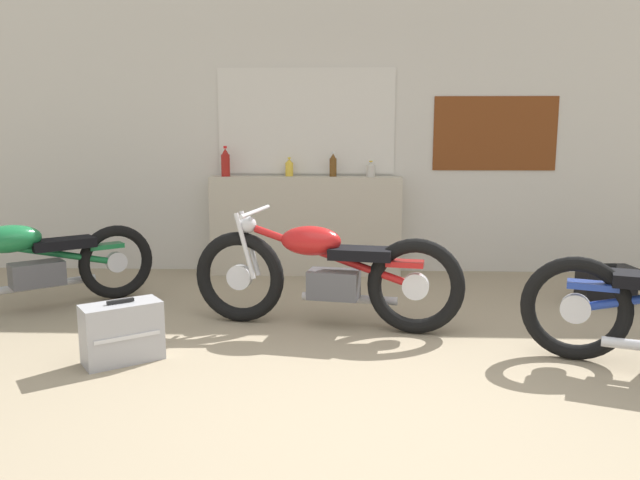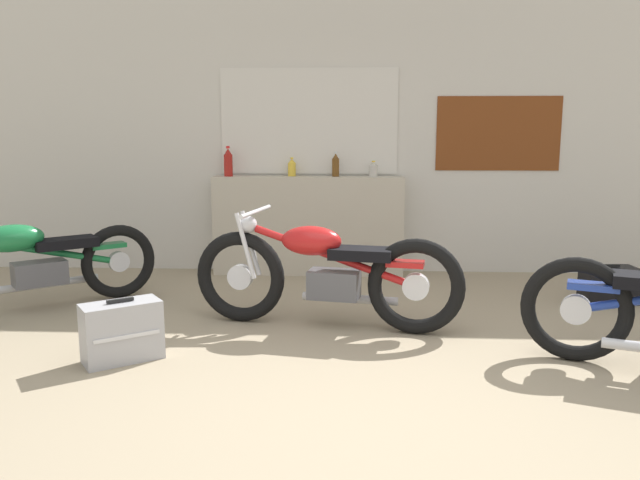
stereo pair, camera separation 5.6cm
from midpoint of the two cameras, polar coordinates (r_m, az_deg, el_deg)
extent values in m
plane|color=gray|center=(3.33, 3.59, -16.04)|extent=(24.00, 24.00, 0.00)
cube|color=beige|center=(6.51, 2.88, 9.37)|extent=(10.00, 0.06, 2.80)
cube|color=silver|center=(6.49, -1.51, 10.79)|extent=(1.75, 0.01, 1.01)
cube|color=beige|center=(6.48, -1.52, 10.79)|extent=(1.81, 0.01, 1.07)
cube|color=brown|center=(6.65, 15.48, 9.36)|extent=(1.25, 0.01, 0.74)
cube|color=#B7AD99|center=(6.41, -1.55, 1.33)|extent=(1.94, 0.28, 1.01)
cylinder|color=maroon|center=(6.44, -8.88, 6.75)|extent=(0.09, 0.09, 0.22)
cone|color=maroon|center=(6.44, -8.91, 8.00)|extent=(0.08, 0.08, 0.06)
cylinder|color=red|center=(6.43, -8.92, 8.38)|extent=(0.04, 0.04, 0.02)
cylinder|color=gold|center=(6.41, -3.08, 6.46)|extent=(0.08, 0.08, 0.14)
cone|color=gold|center=(6.41, -3.09, 7.25)|extent=(0.07, 0.07, 0.04)
cylinder|color=gold|center=(6.40, -3.09, 7.49)|extent=(0.03, 0.03, 0.02)
cylinder|color=#5B3814|center=(6.35, 0.95, 6.64)|extent=(0.07, 0.07, 0.18)
cone|color=#5B3814|center=(6.34, 0.95, 7.69)|extent=(0.06, 0.06, 0.05)
cylinder|color=silver|center=(6.34, 0.95, 8.01)|extent=(0.03, 0.03, 0.02)
cylinder|color=#B7B2A8|center=(6.33, 4.41, 6.31)|extent=(0.09, 0.09, 0.12)
cone|color=#B7B2A8|center=(6.33, 4.42, 6.98)|extent=(0.08, 0.08, 0.03)
cylinder|color=gold|center=(6.33, 4.42, 7.18)|extent=(0.04, 0.04, 0.01)
torus|color=black|center=(4.32, 21.97, -5.82)|extent=(0.67, 0.33, 0.68)
cylinder|color=silver|center=(4.32, 21.97, -5.82)|extent=(0.20, 0.13, 0.19)
cube|color=navy|center=(4.28, 23.32, -3.83)|extent=(0.33, 0.24, 0.04)
torus|color=black|center=(4.84, -7.68, -3.37)|extent=(0.71, 0.23, 0.71)
cylinder|color=silver|center=(4.84, -7.68, -3.37)|extent=(0.20, 0.11, 0.19)
torus|color=black|center=(4.56, 8.39, -4.21)|extent=(0.71, 0.23, 0.71)
cylinder|color=silver|center=(4.56, 8.39, -4.21)|extent=(0.20, 0.11, 0.19)
cube|color=#4C4C51|center=(4.65, 0.92, -4.07)|extent=(0.41, 0.29, 0.21)
cylinder|color=#B21919|center=(4.60, 0.93, -1.55)|extent=(1.21, 0.28, 0.43)
ellipsoid|color=#B21919|center=(4.62, -1.19, -0.06)|extent=(0.49, 0.32, 0.22)
cube|color=black|center=(4.56, 3.41, -1.23)|extent=(0.49, 0.32, 0.08)
cube|color=#B21919|center=(4.53, 7.42, -2.14)|extent=(0.29, 0.19, 0.04)
cylinder|color=silver|center=(4.71, -7.24, -0.56)|extent=(0.17, 0.07, 0.50)
cylinder|color=silver|center=(4.82, -6.76, -0.30)|extent=(0.17, 0.07, 0.50)
cylinder|color=silver|center=(4.71, -6.29, 2.60)|extent=(0.15, 0.64, 0.03)
sphere|color=silver|center=(4.74, -6.95, 1.42)|extent=(0.13, 0.13, 0.13)
cylinder|color=silver|center=(4.80, 2.36, -5.37)|extent=(0.74, 0.20, 0.06)
torus|color=black|center=(5.77, -18.38, -1.93)|extent=(0.57, 0.48, 0.65)
cylinder|color=silver|center=(5.77, -18.38, -1.93)|extent=(0.18, 0.16, 0.18)
cube|color=#4C4C51|center=(5.61, -24.70, -2.83)|extent=(0.45, 0.43, 0.19)
cylinder|color=#196B38|center=(5.57, -24.84, -0.90)|extent=(1.06, 0.88, 0.41)
ellipsoid|color=#196B38|center=(5.52, -26.84, 0.08)|extent=(0.53, 0.50, 0.22)
cube|color=black|center=(5.61, -22.71, -0.29)|extent=(0.53, 0.50, 0.08)
cube|color=#196B38|center=(5.72, -19.29, -0.52)|extent=(0.31, 0.29, 0.04)
cylinder|color=silver|center=(5.79, -23.93, -3.72)|extent=(0.66, 0.55, 0.06)
cube|color=#9E9EA3|center=(4.22, -18.01, -8.03)|extent=(0.53, 0.47, 0.38)
cube|color=silver|center=(4.11, -17.55, -8.49)|extent=(0.34, 0.25, 0.02)
cube|color=black|center=(4.16, -18.16, -5.32)|extent=(0.15, 0.12, 0.02)
cube|color=black|center=(5.93, 24.43, -3.68)|extent=(0.47, 0.28, 0.31)
cube|color=silver|center=(5.83, 24.99, -3.95)|extent=(0.38, 0.04, 0.02)
cube|color=black|center=(5.90, 24.55, -2.07)|extent=(0.16, 0.04, 0.02)
camera|label=1|loc=(0.03, -90.36, -0.06)|focal=35.00mm
camera|label=2|loc=(0.03, 89.64, 0.06)|focal=35.00mm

